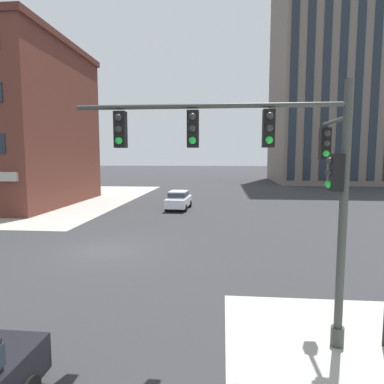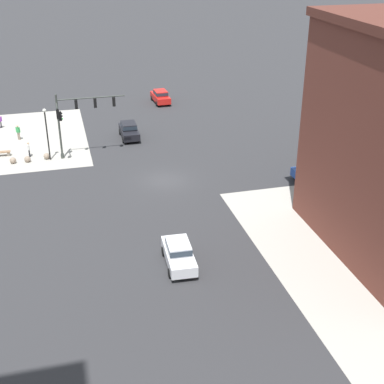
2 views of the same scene
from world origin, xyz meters
TOP-DOWN VIEW (x-y plane):
  - ground_plane at (0.00, 0.00)m, footprint 320.00×320.00m
  - traffic_signal_main at (7.31, -7.62)m, footprint 6.71×2.09m
  - car_main_northbound_far at (1.93, 13.66)m, footprint 2.06×4.48m
  - residential_tower_skyline_right at (25.55, 49.32)m, footprint 20.21×20.25m

SIDE VIEW (x-z plane):
  - ground_plane at x=0.00m, z-range 0.00..0.00m
  - car_main_northbound_far at x=1.93m, z-range 0.08..1.76m
  - traffic_signal_main at x=7.31m, z-range 1.12..7.65m
  - residential_tower_skyline_right at x=25.55m, z-range 0.02..48.82m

